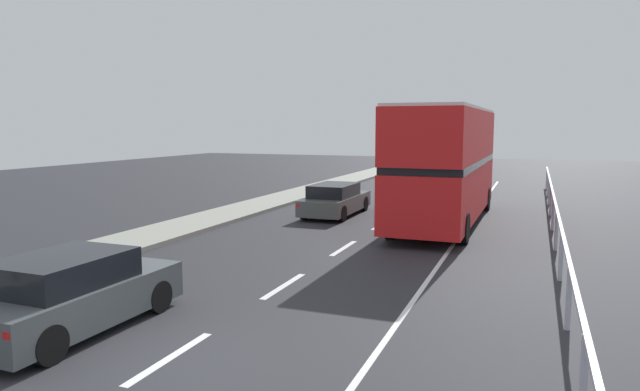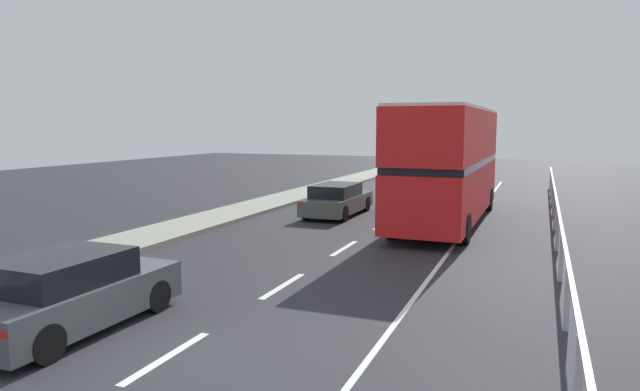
% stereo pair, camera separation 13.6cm
% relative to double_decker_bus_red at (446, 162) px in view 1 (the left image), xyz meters
% --- Properties ---
extents(ground_plane, '(73.02, 120.00, 0.10)m').
position_rel_double_decker_bus_red_xyz_m(ground_plane, '(-2.17, -14.47, -2.37)').
color(ground_plane, '#29292E').
extents(lane_paint_markings, '(3.16, 46.00, 0.01)m').
position_rel_double_decker_bus_red_xyz_m(lane_paint_markings, '(-0.40, -5.54, -2.32)').
color(lane_paint_markings, silver).
rests_on(lane_paint_markings, ground).
extents(bridge_side_railing, '(0.10, 42.00, 1.19)m').
position_rel_double_decker_bus_red_xyz_m(bridge_side_railing, '(3.80, -5.47, -1.36)').
color(bridge_side_railing, '#AFADBB').
rests_on(bridge_side_railing, ground).
extents(double_decker_bus_red, '(2.69, 10.64, 4.34)m').
position_rel_double_decker_bus_red_xyz_m(double_decker_bus_red, '(0.00, 0.00, 0.00)').
color(double_decker_bus_red, red).
rests_on(double_decker_bus_red, ground).
extents(hatchback_car_near, '(1.88, 4.09, 1.41)m').
position_rel_double_decker_bus_red_xyz_m(hatchback_car_near, '(-4.55, -13.94, -1.64)').
color(hatchback_car_near, '#474D50').
rests_on(hatchback_car_near, ground).
extents(sedan_car_ahead, '(1.79, 4.41, 1.31)m').
position_rel_double_decker_bus_red_xyz_m(sedan_car_ahead, '(-4.52, 0.26, -1.69)').
color(sedan_car_ahead, '#4D524F').
rests_on(sedan_car_ahead, ground).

